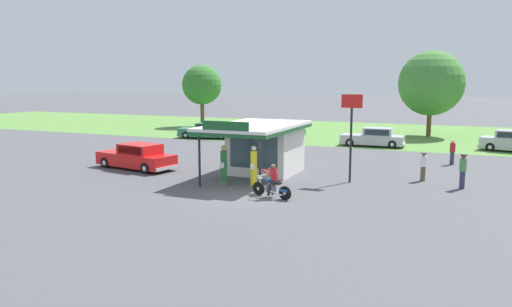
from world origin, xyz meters
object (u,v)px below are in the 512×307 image
at_px(parked_car_back_row_far_left, 276,132).
at_px(parked_car_back_row_right, 207,131).
at_px(gas_pump_offside, 254,168).
at_px(motorcycle_with_rider, 272,184).
at_px(featured_classic_sedan, 137,157).
at_px(parked_car_back_row_centre_left, 374,138).
at_px(bystander_admiring_sedan, 452,152).
at_px(bystander_standing_back_lot, 463,170).
at_px(bystander_chatting_near_pumps, 423,166).
at_px(gas_pump_nearside, 224,166).
at_px(roadside_pole_sign, 351,123).

relative_size(parked_car_back_row_far_left, parked_car_back_row_right, 1.02).
bearing_deg(gas_pump_offside, motorcycle_with_rider, -46.80).
height_order(motorcycle_with_rider, featured_classic_sedan, motorcycle_with_rider).
xyz_separation_m(parked_car_back_row_centre_left, bystander_admiring_sedan, (6.17, -6.89, 0.15)).
height_order(gas_pump_offside, bystander_admiring_sedan, gas_pump_offside).
height_order(motorcycle_with_rider, parked_car_back_row_far_left, motorcycle_with_rider).
xyz_separation_m(gas_pump_offside, parked_car_back_row_far_left, (-6.13, 19.19, -0.27)).
height_order(gas_pump_offside, parked_car_back_row_centre_left, gas_pump_offside).
height_order(parked_car_back_row_right, bystander_standing_back_lot, bystander_standing_back_lot).
distance_m(featured_classic_sedan, bystander_chatting_near_pumps, 16.69).
distance_m(motorcycle_with_rider, bystander_chatting_near_pumps, 9.06).
bearing_deg(parked_car_back_row_far_left, bystander_chatting_near_pumps, -45.76).
distance_m(gas_pump_offside, bystander_admiring_sedan, 14.26).
height_order(parked_car_back_row_far_left, bystander_chatting_near_pumps, bystander_chatting_near_pumps).
bearing_deg(gas_pump_nearside, featured_classic_sedan, 165.53).
relative_size(motorcycle_with_rider, bystander_standing_back_lot, 1.20).
bearing_deg(parked_car_back_row_far_left, gas_pump_offside, -72.28).
bearing_deg(gas_pump_nearside, bystander_chatting_near_pumps, 27.14).
relative_size(parked_car_back_row_far_left, roadside_pole_sign, 1.20).
height_order(parked_car_back_row_centre_left, bystander_admiring_sedan, bystander_admiring_sedan).
bearing_deg(parked_car_back_row_far_left, parked_car_back_row_right, -163.95).
height_order(bystander_standing_back_lot, roadside_pole_sign, roadside_pole_sign).
bearing_deg(roadside_pole_sign, gas_pump_offside, -145.08).
height_order(parked_car_back_row_centre_left, roadside_pole_sign, roadside_pole_sign).
distance_m(motorcycle_with_rider, bystander_admiring_sedan, 14.79).
relative_size(gas_pump_offside, bystander_standing_back_lot, 1.20).
xyz_separation_m(parked_car_back_row_far_left, bystander_admiring_sedan, (15.23, -8.22, 0.16)).
bearing_deg(motorcycle_with_rider, featured_classic_sedan, 160.68).
relative_size(gas_pump_offside, parked_car_back_row_right, 0.39).
bearing_deg(bystander_admiring_sedan, parked_car_back_row_far_left, 151.66).
bearing_deg(gas_pump_offside, featured_classic_sedan, 168.33).
height_order(gas_pump_nearside, parked_car_back_row_far_left, gas_pump_nearside).
xyz_separation_m(parked_car_back_row_centre_left, bystander_chatting_near_pumps, (4.87, -12.99, 0.12)).
distance_m(featured_classic_sedan, parked_car_back_row_far_left, 17.59).
xyz_separation_m(gas_pump_nearside, roadside_pole_sign, (5.99, 2.98, 2.26)).
height_order(gas_pump_nearside, gas_pump_offside, gas_pump_offside).
relative_size(featured_classic_sedan, parked_car_back_row_far_left, 1.01).
distance_m(bystander_chatting_near_pumps, bystander_standing_back_lot, 2.33).
bearing_deg(gas_pump_nearside, roadside_pole_sign, 26.47).
bearing_deg(gas_pump_nearside, parked_car_back_row_right, 121.59).
relative_size(featured_classic_sedan, parked_car_back_row_right, 1.03).
distance_m(gas_pump_nearside, parked_car_back_row_right, 20.41).
distance_m(parked_car_back_row_right, bystander_standing_back_lot, 26.09).
bearing_deg(gas_pump_offside, parked_car_back_row_far_left, 107.72).
distance_m(gas_pump_nearside, motorcycle_with_rider, 3.92).
distance_m(gas_pump_offside, motorcycle_with_rider, 2.55).
height_order(motorcycle_with_rider, roadside_pole_sign, roadside_pole_sign).
distance_m(gas_pump_nearside, roadside_pole_sign, 7.06).
distance_m(parked_car_back_row_far_left, bystander_chatting_near_pumps, 19.98).
bearing_deg(motorcycle_with_rider, bystander_admiring_sedan, 60.13).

